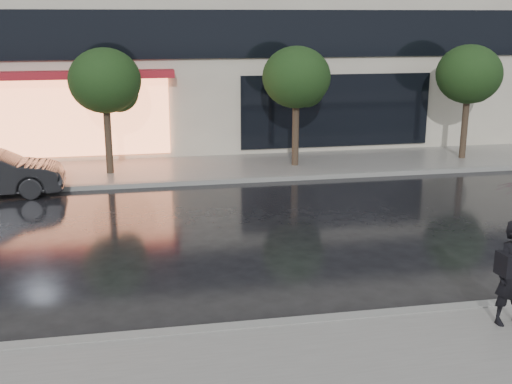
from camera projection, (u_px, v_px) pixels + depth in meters
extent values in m
plane|color=black|center=(268.00, 303.00, 11.31)|extent=(120.00, 120.00, 0.00)
cube|color=slate|center=(204.00, 169.00, 21.01)|extent=(60.00, 3.50, 0.12)
cube|color=gray|center=(280.00, 325.00, 10.34)|extent=(60.00, 0.25, 0.14)
cube|color=gray|center=(211.00, 181.00, 19.35)|extent=(60.00, 0.25, 0.14)
cube|color=black|center=(196.00, 34.00, 21.49)|extent=(28.00, 0.12, 1.60)
cube|color=#FF8C59|center=(79.00, 118.00, 21.46)|extent=(6.00, 0.10, 2.60)
cube|color=maroon|center=(75.00, 75.00, 20.77)|extent=(6.40, 0.70, 0.25)
cube|color=black|center=(336.00, 111.00, 23.10)|extent=(7.00, 0.10, 2.60)
cylinder|color=#33261C|center=(108.00, 142.00, 19.96)|extent=(0.22, 0.22, 2.20)
ellipsoid|color=black|center=(105.00, 81.00, 19.45)|extent=(2.20, 2.20, 1.98)
sphere|color=black|center=(119.00, 93.00, 19.82)|extent=(1.20, 1.20, 1.20)
cylinder|color=#33261C|center=(295.00, 136.00, 21.03)|extent=(0.22, 0.22, 2.20)
ellipsoid|color=black|center=(296.00, 77.00, 20.53)|extent=(2.20, 2.20, 1.98)
sphere|color=black|center=(307.00, 89.00, 20.90)|extent=(1.20, 1.20, 1.20)
cylinder|color=#33261C|center=(464.00, 130.00, 22.11)|extent=(0.22, 0.22, 2.20)
ellipsoid|color=black|center=(469.00, 74.00, 21.60)|extent=(2.20, 2.20, 1.98)
sphere|color=black|center=(476.00, 85.00, 21.97)|extent=(1.20, 1.20, 1.20)
cube|color=black|center=(504.00, 264.00, 9.91)|extent=(0.15, 0.33, 0.36)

